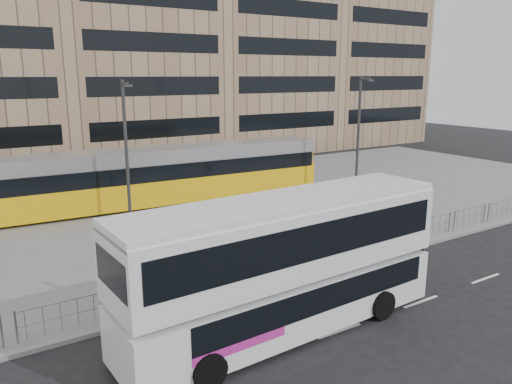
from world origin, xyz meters
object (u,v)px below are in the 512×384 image
ad_panel (329,232)px  lamp_post_east (359,132)px  double_decker_bus (285,261)px  traffic_light_west (134,257)px  lamp_post_west (126,147)px  tram (93,182)px  pedestrian (331,210)px  station_sign (352,214)px

ad_panel → lamp_post_east: 11.88m
ad_panel → double_decker_bus: bearing=-117.1°
traffic_light_west → lamp_post_west: bearing=93.7°
double_decker_bus → tram: (-1.39, 17.52, -0.47)m
pedestrian → traffic_light_west: traffic_light_west is taller
double_decker_bus → ad_panel: size_ratio=7.23×
traffic_light_west → pedestrian: bearing=39.0°
lamp_post_west → lamp_post_east: 15.13m
lamp_post_west → station_sign: bearing=-48.9°
double_decker_bus → station_sign: 9.01m
double_decker_bus → pedestrian: size_ratio=6.04×
tram → ad_panel: 14.81m
double_decker_bus → traffic_light_west: (-3.67, 3.66, -0.28)m
double_decker_bus → ad_panel: 7.65m
pedestrian → lamp_post_east: 8.30m
lamp_post_east → tram: bearing=160.9°
tram → pedestrian: tram is taller
ad_panel → pedestrian: bearing=72.3°
station_sign → pedestrian: station_sign is taller
tram → lamp_post_west: size_ratio=3.90×
pedestrian → lamp_post_east: size_ratio=0.23×
ad_panel → lamp_post_east: lamp_post_east is taller
station_sign → double_decker_bus: bearing=-134.7°
tram → traffic_light_west: bearing=-96.2°
lamp_post_west → ad_panel: bearing=-56.0°
double_decker_bus → station_sign: (7.52, 4.91, -0.76)m
ad_panel → traffic_light_west: (-9.58, -1.00, 1.06)m
ad_panel → pedestrian: size_ratio=0.84×
station_sign → lamp_post_east: size_ratio=0.27×
lamp_post_west → lamp_post_east: lamp_post_east is taller
tram → lamp_post_east: bearing=-15.9°
pedestrian → traffic_light_west: 12.82m
station_sign → pedestrian: bearing=81.4°
tram → traffic_light_west: tram is taller
station_sign → traffic_light_west: traffic_light_west is taller
ad_panel → lamp_post_west: 11.72m
station_sign → pedestrian: (0.99, 2.61, -0.56)m
traffic_light_west → lamp_post_east: size_ratio=0.39×
double_decker_bus → tram: 17.58m
tram → station_sign: (8.91, -12.62, -0.29)m
station_sign → ad_panel: 1.73m
traffic_light_west → lamp_post_west: 11.06m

